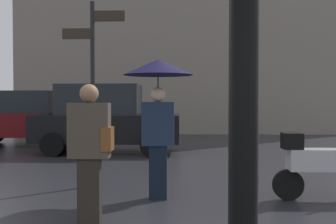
# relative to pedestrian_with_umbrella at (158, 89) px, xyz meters

# --- Properties ---
(pedestrian_with_umbrella) EXTENTS (1.05, 1.05, 2.11)m
(pedestrian_with_umbrella) POSITION_rel_pedestrian_with_umbrella_xyz_m (0.00, 0.00, 0.00)
(pedestrian_with_umbrella) COLOR black
(pedestrian_with_umbrella) RESTS_ON ground
(pedestrian_with_bag) EXTENTS (0.52, 0.24, 1.69)m
(pedestrian_with_bag) POSITION_rel_pedestrian_with_umbrella_xyz_m (-0.73, -1.29, -0.72)
(pedestrian_with_bag) COLOR #2A241E
(pedestrian_with_bag) RESTS_ON ground
(parked_scooter) EXTENTS (1.50, 0.32, 1.23)m
(parked_scooter) POSITION_rel_pedestrian_with_umbrella_xyz_m (2.42, -0.01, -1.11)
(parked_scooter) COLOR black
(parked_scooter) RESTS_ON ground
(parked_car_left) EXTENTS (4.11, 1.83, 1.95)m
(parked_car_left) POSITION_rel_pedestrian_with_umbrella_xyz_m (-1.84, 5.27, -0.70)
(parked_car_left) COLOR black
(parked_car_left) RESTS_ON ground
(parked_car_right) EXTENTS (4.47, 1.86, 1.82)m
(parked_car_right) POSITION_rel_pedestrian_with_umbrella_xyz_m (-4.90, 7.03, -0.74)
(parked_car_right) COLOR #590C0F
(parked_car_right) RESTS_ON ground
(street_signpost) EXTENTS (1.08, 0.08, 3.19)m
(street_signpost) POSITION_rel_pedestrian_with_umbrella_xyz_m (-1.17, 0.83, 0.26)
(street_signpost) COLOR black
(street_signpost) RESTS_ON ground
(building_block) EXTENTS (15.17, 2.61, 12.50)m
(building_block) POSITION_rel_pedestrian_with_umbrella_xyz_m (0.33, 12.96, 4.58)
(building_block) COLOR gray
(building_block) RESTS_ON ground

